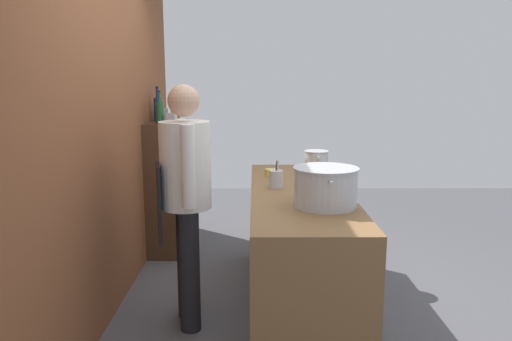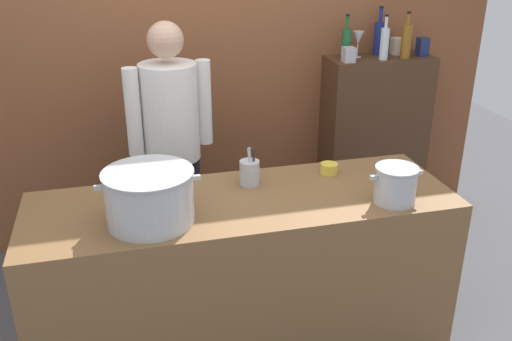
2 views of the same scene
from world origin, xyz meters
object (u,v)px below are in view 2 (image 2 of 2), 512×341
object	(u,v)px
utensil_crock	(250,172)
wine_bottle_green	(346,43)
wine_glass_tall	(358,39)
wine_bottle_cobalt	(379,37)
spice_tin_cream	(397,46)
wine_bottle_amber	(406,41)
spice_tin_navy	(423,47)
stockpot_large	(150,197)
chef	(171,138)
stockpot_small	(396,185)
butter_jar	(329,169)
wine_bottle_clear	(384,43)
spice_tin_silver	(349,55)

from	to	relation	value
utensil_crock	wine_bottle_green	xyz separation A→B (m)	(0.94, 1.03, 0.43)
utensil_crock	wine_glass_tall	distance (m)	1.55
wine_bottle_cobalt	spice_tin_cream	world-z (taller)	wine_bottle_cobalt
wine_bottle_amber	utensil_crock	bearing A→B (deg)	-145.12
wine_bottle_cobalt	spice_tin_navy	world-z (taller)	wine_bottle_cobalt
spice_tin_navy	wine_bottle_amber	bearing A→B (deg)	-164.06
wine_bottle_amber	wine_glass_tall	distance (m)	0.33
stockpot_large	utensil_crock	bearing A→B (deg)	28.20
utensil_crock	wine_glass_tall	xyz separation A→B (m)	(1.04, 1.05, 0.45)
chef	wine_bottle_cobalt	distance (m)	1.69
spice_tin_navy	spice_tin_cream	size ratio (longest dim) A/B	1.10
wine_bottle_green	wine_glass_tall	bearing A→B (deg)	12.82
stockpot_small	butter_jar	bearing A→B (deg)	114.49
stockpot_large	wine_bottle_clear	distance (m)	2.15
utensil_crock	spice_tin_cream	world-z (taller)	spice_tin_cream
stockpot_large	wine_bottle_green	world-z (taller)	wine_bottle_green
utensil_crock	spice_tin_cream	distance (m)	1.78
wine_bottle_green	butter_jar	bearing A→B (deg)	-115.96
wine_bottle_cobalt	spice_tin_cream	xyz separation A→B (m)	(0.13, -0.03, -0.06)
wine_bottle_cobalt	wine_bottle_amber	distance (m)	0.21
stockpot_large	wine_glass_tall	bearing A→B (deg)	40.39
utensil_crock	wine_glass_tall	bearing A→B (deg)	45.35
chef	spice_tin_silver	size ratio (longest dim) A/B	16.30
chef	spice_tin_navy	xyz separation A→B (m)	(1.84, 0.36, 0.39)
wine_bottle_green	spice_tin_cream	xyz separation A→B (m)	(0.42, 0.05, -0.05)
wine_glass_tall	butter_jar	bearing A→B (deg)	-119.74
stockpot_small	wine_bottle_clear	distance (m)	1.49
butter_jar	wine_bottle_cobalt	distance (m)	1.41
chef	wine_bottle_clear	distance (m)	1.62
butter_jar	utensil_crock	bearing A→B (deg)	-176.82
chef	stockpot_small	distance (m)	1.40
wine_bottle_green	spice_tin_silver	xyz separation A→B (m)	(-0.02, -0.10, -0.06)
chef	wine_bottle_amber	size ratio (longest dim) A/B	5.22
wine_glass_tall	wine_bottle_green	bearing A→B (deg)	-167.18
wine_bottle_green	spice_tin_cream	bearing A→B (deg)	6.48
stockpot_small	spice_tin_silver	distance (m)	1.38
stockpot_large	wine_bottle_green	size ratio (longest dim) A/B	1.55
wine_bottle_green	spice_tin_navy	world-z (taller)	wine_bottle_green
stockpot_large	stockpot_small	xyz separation A→B (m)	(1.17, -0.09, -0.03)
stockpot_small	wine_bottle_clear	size ratio (longest dim) A/B	0.90
wine_bottle_clear	spice_tin_cream	distance (m)	0.23
spice_tin_navy	wine_glass_tall	bearing A→B (deg)	172.06
spice_tin_cream	wine_bottle_clear	bearing A→B (deg)	-141.57
spice_tin_silver	spice_tin_cream	xyz separation A→B (m)	(0.44, 0.15, 0.01)
stockpot_small	utensil_crock	xyz separation A→B (m)	(-0.64, 0.38, -0.03)
stockpot_small	wine_glass_tall	size ratio (longest dim) A/B	1.51
chef	utensil_crock	bearing A→B (deg)	105.21
wine_bottle_clear	wine_bottle_cobalt	xyz separation A→B (m)	(0.04, 0.16, 0.01)
chef	wine_glass_tall	xyz separation A→B (m)	(1.37, 0.43, 0.46)
wine_bottle_cobalt	wine_glass_tall	xyz separation A→B (m)	(-0.19, -0.05, 0.01)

